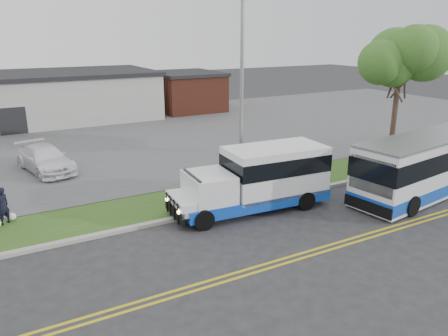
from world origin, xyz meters
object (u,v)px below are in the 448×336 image
pedestrian (2,206)px  parked_car_b (45,159)px  transit_bus (435,162)px  streetlight_near (242,87)px  tree_east (401,59)px  shuttle_bus (261,177)px

pedestrian → parked_car_b: 7.31m
transit_bus → streetlight_near: bearing=144.4°
parked_car_b → transit_bus: bearing=-50.3°
tree_east → transit_bus: size_ratio=0.76×
parked_car_b → shuttle_bus: bearing=-65.8°
tree_east → parked_car_b: 21.39m
transit_bus → parked_car_b: bearing=135.2°
parked_car_b → streetlight_near: bearing=-58.0°
tree_east → pedestrian: (-21.70, 1.00, -5.30)m
parked_car_b → tree_east: bearing=-35.4°
streetlight_near → transit_bus: size_ratio=0.87×
shuttle_bus → transit_bus: transit_bus is taller
shuttle_bus → pedestrian: bearing=165.5°
tree_east → transit_bus: (-2.44, -4.80, -4.70)m
tree_east → parked_car_b: bearing=157.7°
streetlight_near → parked_car_b: 12.33m
tree_east → parked_car_b: size_ratio=1.67×
tree_east → shuttle_bus: tree_east is taller
streetlight_near → tree_east: bearing=1.4°
pedestrian → tree_east: bearing=143.5°
streetlight_near → transit_bus: 10.38m
tree_east → pedestrian: size_ratio=5.19×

